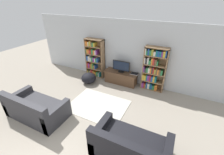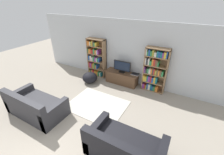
{
  "view_description": "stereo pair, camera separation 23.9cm",
  "coord_description": "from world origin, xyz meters",
  "px_view_note": "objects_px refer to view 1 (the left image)",
  "views": [
    {
      "loc": [
        2.14,
        -1.32,
        3.35
      ],
      "look_at": [
        -0.01,
        3.03,
        0.7
      ],
      "focal_mm": 24.0,
      "sensor_mm": 36.0,
      "label": 1
    },
    {
      "loc": [
        2.35,
        -1.21,
        3.35
      ],
      "look_at": [
        -0.01,
        3.03,
        0.7
      ],
      "focal_mm": 24.0,
      "sensor_mm": 36.0,
      "label": 2
    }
  ],
  "objects_px": {
    "bookshelf_right": "(153,69)",
    "television": "(121,66)",
    "tv_stand": "(121,77)",
    "couch_right_sofa": "(130,147)",
    "couch_left_sectional": "(36,109)",
    "bookshelf_left": "(94,59)",
    "laptop": "(134,74)",
    "beanbag_ottoman": "(89,78)"
  },
  "relations": [
    {
      "from": "television",
      "to": "laptop",
      "type": "distance_m",
      "value": 0.63
    },
    {
      "from": "bookshelf_right",
      "to": "laptop",
      "type": "bearing_deg",
      "value": -176.86
    },
    {
      "from": "television",
      "to": "laptop",
      "type": "height_order",
      "value": "television"
    },
    {
      "from": "bookshelf_right",
      "to": "couch_left_sectional",
      "type": "distance_m",
      "value": 4.3
    },
    {
      "from": "bookshelf_right",
      "to": "couch_right_sofa",
      "type": "height_order",
      "value": "bookshelf_right"
    },
    {
      "from": "television",
      "to": "couch_left_sectional",
      "type": "bearing_deg",
      "value": -116.65
    },
    {
      "from": "television",
      "to": "couch_left_sectional",
      "type": "height_order",
      "value": "television"
    },
    {
      "from": "tv_stand",
      "to": "television",
      "type": "height_order",
      "value": "television"
    },
    {
      "from": "couch_left_sectional",
      "to": "laptop",
      "type": "bearing_deg",
      "value": 56.3
    },
    {
      "from": "laptop",
      "to": "couch_left_sectional",
      "type": "bearing_deg",
      "value": -123.7
    },
    {
      "from": "television",
      "to": "couch_right_sofa",
      "type": "distance_m",
      "value": 3.42
    },
    {
      "from": "laptop",
      "to": "couch_right_sofa",
      "type": "height_order",
      "value": "couch_right_sofa"
    },
    {
      "from": "bookshelf_left",
      "to": "television",
      "type": "bearing_deg",
      "value": -5.67
    },
    {
      "from": "couch_left_sectional",
      "to": "bookshelf_right",
      "type": "bearing_deg",
      "value": 48.45
    },
    {
      "from": "couch_right_sofa",
      "to": "couch_left_sectional",
      "type": "bearing_deg",
      "value": -179.21
    },
    {
      "from": "bookshelf_right",
      "to": "television",
      "type": "distance_m",
      "value": 1.3
    },
    {
      "from": "couch_left_sectional",
      "to": "television",
      "type": "bearing_deg",
      "value": 63.35
    },
    {
      "from": "laptop",
      "to": "beanbag_ottoman",
      "type": "xyz_separation_m",
      "value": [
        -1.82,
        -0.69,
        -0.32
      ]
    },
    {
      "from": "bookshelf_left",
      "to": "laptop",
      "type": "bearing_deg",
      "value": -1.26
    },
    {
      "from": "bookshelf_left",
      "to": "bookshelf_right",
      "type": "bearing_deg",
      "value": -0.06
    },
    {
      "from": "couch_right_sofa",
      "to": "bookshelf_right",
      "type": "bearing_deg",
      "value": 94.34
    },
    {
      "from": "bookshelf_right",
      "to": "couch_right_sofa",
      "type": "distance_m",
      "value": 3.21
    },
    {
      "from": "couch_left_sectional",
      "to": "couch_right_sofa",
      "type": "relative_size",
      "value": 1.05
    },
    {
      "from": "couch_left_sectional",
      "to": "beanbag_ottoman",
      "type": "xyz_separation_m",
      "value": [
        0.28,
        2.46,
        -0.06
      ]
    },
    {
      "from": "tv_stand",
      "to": "couch_right_sofa",
      "type": "xyz_separation_m",
      "value": [
        1.53,
        -3.02,
        0.01
      ]
    },
    {
      "from": "tv_stand",
      "to": "couch_left_sectional",
      "type": "xyz_separation_m",
      "value": [
        -1.53,
        -3.06,
        0.02
      ]
    },
    {
      "from": "bookshelf_left",
      "to": "couch_right_sofa",
      "type": "bearing_deg",
      "value": -47.24
    },
    {
      "from": "beanbag_ottoman",
      "to": "couch_right_sofa",
      "type": "bearing_deg",
      "value": -40.98
    },
    {
      "from": "bookshelf_right",
      "to": "couch_left_sectional",
      "type": "bearing_deg",
      "value": -131.55
    },
    {
      "from": "bookshelf_left",
      "to": "tv_stand",
      "type": "xyz_separation_m",
      "value": [
        1.38,
        -0.13,
        -0.57
      ]
    },
    {
      "from": "bookshelf_right",
      "to": "couch_right_sofa",
      "type": "relative_size",
      "value": 0.99
    },
    {
      "from": "bookshelf_right",
      "to": "laptop",
      "type": "height_order",
      "value": "bookshelf_right"
    },
    {
      "from": "television",
      "to": "couch_right_sofa",
      "type": "xyz_separation_m",
      "value": [
        1.53,
        -3.01,
        -0.51
      ]
    },
    {
      "from": "bookshelf_left",
      "to": "bookshelf_right",
      "type": "relative_size",
      "value": 1.0
    },
    {
      "from": "bookshelf_right",
      "to": "tv_stand",
      "type": "height_order",
      "value": "bookshelf_right"
    },
    {
      "from": "laptop",
      "to": "couch_right_sofa",
      "type": "bearing_deg",
      "value": -72.75
    },
    {
      "from": "tv_stand",
      "to": "television",
      "type": "relative_size",
      "value": 1.94
    },
    {
      "from": "bookshelf_right",
      "to": "television",
      "type": "bearing_deg",
      "value": -174.08
    },
    {
      "from": "bookshelf_right",
      "to": "couch_left_sectional",
      "type": "xyz_separation_m",
      "value": [
        -2.83,
        -3.19,
        -0.59
      ]
    },
    {
      "from": "bookshelf_left",
      "to": "television",
      "type": "height_order",
      "value": "bookshelf_left"
    },
    {
      "from": "bookshelf_left",
      "to": "couch_left_sectional",
      "type": "bearing_deg",
      "value": -92.73
    },
    {
      "from": "bookshelf_right",
      "to": "television",
      "type": "xyz_separation_m",
      "value": [
        -1.29,
        -0.13,
        -0.09
      ]
    }
  ]
}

